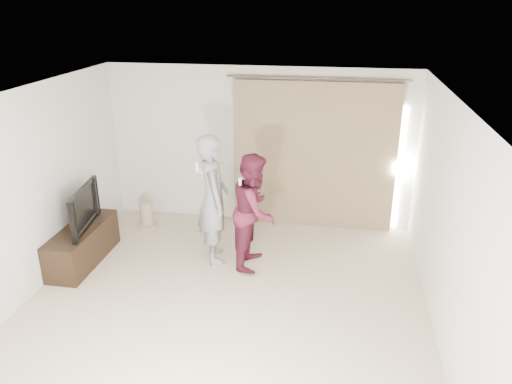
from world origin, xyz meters
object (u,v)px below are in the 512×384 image
person_woman (255,211)px  tv (77,208)px  tv_console (83,245)px  person_man (213,199)px

person_woman → tv: bearing=-171.5°
tv → tv_console: bearing=-0.0°
tv → person_man: 1.90m
tv_console → tv: tv is taller
person_man → person_woman: (0.60, -0.05, -0.11)m
tv_console → person_woman: 2.54m
person_man → tv_console: bearing=-167.4°
tv → person_man: (1.85, 0.41, 0.10)m
tv → person_man: person_man is taller
tv_console → person_woman: size_ratio=0.85×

